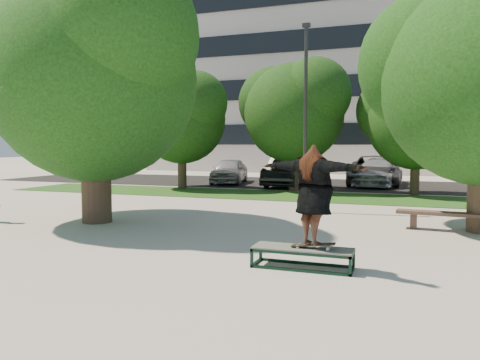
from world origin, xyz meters
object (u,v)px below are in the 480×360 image
at_px(car_silver_a, 229,171).
at_px(car_silver_b, 378,172).
at_px(tree_left, 93,67).
at_px(lamppost, 305,116).
at_px(bench, 463,216).
at_px(grind_box, 303,258).
at_px(car_dark, 287,171).
at_px(car_grey, 373,170).

xyz_separation_m(car_silver_a, car_silver_b, (8.15, 1.05, 0.01)).
relative_size(tree_left, car_silver_b, 1.41).
distance_m(lamppost, car_silver_a, 11.99).
height_order(bench, car_silver_a, car_silver_a).
relative_size(lamppost, grind_box, 3.39).
xyz_separation_m(bench, car_silver_a, (-10.95, 12.02, 0.31)).
xyz_separation_m(lamppost, bench, (4.53, -2.19, -2.74)).
xyz_separation_m(grind_box, car_silver_b, (0.32, 17.83, 0.54)).
distance_m(grind_box, car_silver_a, 18.53).
height_order(tree_left, bench, tree_left).
distance_m(car_dark, car_grey, 4.93).
distance_m(car_dark, car_silver_b, 4.93).
bearing_deg(lamppost, tree_left, -143.58).
bearing_deg(car_silver_b, bench, -70.89).
distance_m(tree_left, bench, 10.75).
bearing_deg(lamppost, bench, -25.82).
bearing_deg(lamppost, car_grey, 82.98).
height_order(car_dark, car_grey, car_dark).
distance_m(tree_left, car_dark, 13.59).
relative_size(tree_left, bench, 2.19).
height_order(tree_left, lamppost, tree_left).
xyz_separation_m(tree_left, car_dark, (2.49, 12.86, -3.61)).
xyz_separation_m(tree_left, lamppost, (5.29, 3.91, -1.27)).
relative_size(lamppost, car_grey, 1.06).
bearing_deg(car_silver_b, lamppost, -92.02).
xyz_separation_m(lamppost, car_grey, (1.42, 11.50, -2.35)).
bearing_deg(bench, tree_left, -164.54).
bearing_deg(grind_box, car_grey, 89.99).
height_order(lamppost, car_grey, lamppost).
distance_m(car_grey, car_silver_b, 0.70).
bearing_deg(car_grey, lamppost, -100.11).
distance_m(tree_left, car_grey, 17.19).
height_order(car_silver_a, car_dark, car_dark).
height_order(grind_box, car_grey, car_grey).
distance_m(bench, car_grey, 14.05).
bearing_deg(lamppost, car_dark, 107.38).
height_order(tree_left, car_silver_a, tree_left).
height_order(car_grey, car_silver_b, car_grey).
relative_size(lamppost, bench, 1.88).
xyz_separation_m(bench, car_dark, (-7.33, 11.15, 0.40)).
relative_size(car_dark, car_silver_b, 0.98).
distance_m(lamppost, bench, 5.73).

